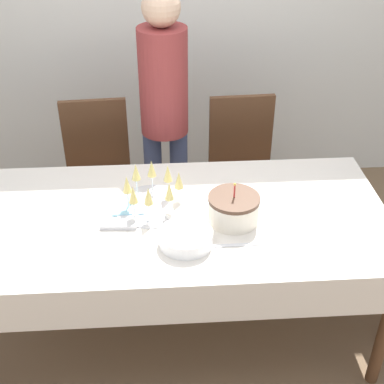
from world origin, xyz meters
name	(u,v)px	position (x,y,z in m)	size (l,w,h in m)	color
ground_plane	(179,325)	(0.00, 0.00, 0.00)	(12.00, 12.00, 0.00)	brown
dining_table	(177,232)	(0.00, 0.00, 0.65)	(2.02, 0.98, 0.75)	silver
dining_chair_far_left	(98,172)	(-0.45, 0.81, 0.52)	(0.45, 0.45, 0.95)	#51331E
dining_chair_far_right	(243,167)	(0.44, 0.81, 0.52)	(0.44, 0.44, 0.95)	#51331E
birthday_cake	(234,209)	(0.26, -0.06, 0.82)	(0.24, 0.24, 0.21)	silver
champagne_tray	(152,192)	(-0.11, 0.08, 0.83)	(0.37, 0.37, 0.18)	silver
plate_stack_main	(186,238)	(0.03, -0.22, 0.78)	(0.24, 0.24, 0.06)	white
plate_stack_dessert	(184,212)	(0.03, 0.00, 0.76)	(0.18, 0.18, 0.03)	silver
cake_knife	(238,245)	(0.26, -0.24, 0.75)	(0.30, 0.02, 0.00)	silver
fork_pile	(119,225)	(-0.27, -0.07, 0.76)	(0.17, 0.07, 0.02)	silver
napkin_pile	(129,206)	(-0.23, 0.08, 0.76)	(0.15, 0.15, 0.01)	#8CC6E0
person_standing	(164,102)	(-0.04, 0.83, 0.97)	(0.28, 0.28, 1.61)	#3F4C72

